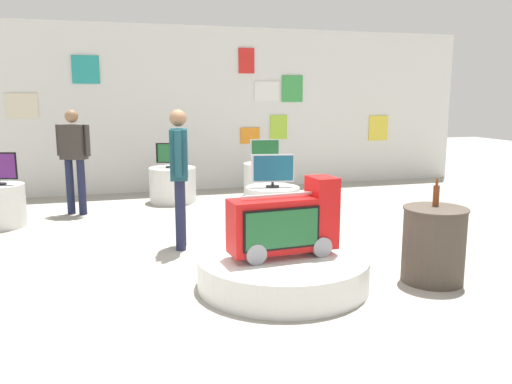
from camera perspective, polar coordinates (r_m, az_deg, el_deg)
ground_plane at (r=5.52m, az=-2.51°, el=-9.03°), size 30.00×30.00×0.00m
back_wall_display at (r=10.30m, az=-9.50°, el=8.85°), size 12.53×0.13×3.15m
main_display_pedestal at (r=5.18m, az=2.93°, el=-8.57°), size 1.67×1.67×0.30m
novelty_firetruck_tv at (r=5.05m, az=3.23°, el=-3.59°), size 1.08×0.44×0.76m
display_pedestal_left_rear at (r=7.23m, az=1.80°, el=-1.82°), size 0.74×0.74×0.61m
tv_on_left_rear at (r=7.13m, az=1.84°, el=2.47°), size 0.59×0.19×0.45m
display_pedestal_center_rear at (r=8.26m, az=-26.01°, el=-1.34°), size 0.66×0.66×0.61m
display_pedestal_right_rear at (r=9.28m, az=-9.06°, el=0.80°), size 0.81×0.81×0.61m
tv_on_right_rear at (r=9.21m, az=-9.14°, el=4.05°), size 0.53×0.23×0.43m
display_pedestal_far_right at (r=9.73m, az=0.94°, el=1.36°), size 0.78×0.78×0.61m
tv_on_far_right at (r=9.65m, az=0.96°, el=4.60°), size 0.54×0.20×0.45m
side_table_round at (r=5.52m, az=18.79°, el=-5.39°), size 0.63×0.63×0.75m
bottle_on_side_table at (r=5.51m, az=19.03°, el=-0.29°), size 0.06×0.06×0.28m
shopper_browsing_near_truck at (r=8.58m, az=-19.23°, el=3.97°), size 0.51×0.35×1.63m
shopper_browsing_rear at (r=6.32m, az=-8.35°, el=2.58°), size 0.26×0.55×1.68m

